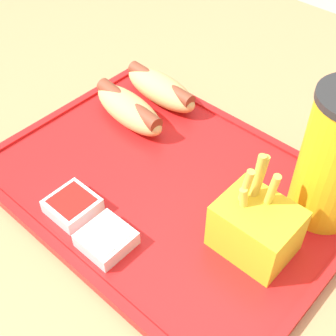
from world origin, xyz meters
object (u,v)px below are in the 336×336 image
sauce_cup_mayo (106,239)px  sauce_cup_ketchup (72,205)px  hot_dog_far (161,88)px  fries_carton (256,226)px  hot_dog_near (129,108)px

sauce_cup_mayo → sauce_cup_ketchup: (-0.07, 0.01, 0.00)m
hot_dog_far → fries_carton: 0.30m
hot_dog_far → fries_carton: fries_carton is taller
sauce_cup_mayo → fries_carton: bearing=42.0°
hot_dog_far → sauce_cup_ketchup: (0.07, -0.24, -0.01)m
hot_dog_near → fries_carton: (0.27, -0.06, 0.01)m
fries_carton → sauce_cup_ketchup: 0.22m
hot_dog_far → sauce_cup_mayo: hot_dog_far is taller
fries_carton → sauce_cup_ketchup: fries_carton is taller
hot_dog_far → hot_dog_near: size_ratio=0.99×
hot_dog_near → sauce_cup_mayo: (0.14, -0.18, -0.01)m
hot_dog_near → hot_dog_far: bearing=90.0°
hot_dog_far → fries_carton: bearing=-26.3°
sauce_cup_ketchup → fries_carton: bearing=28.8°
hot_dog_near → sauce_cup_ketchup: 0.19m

